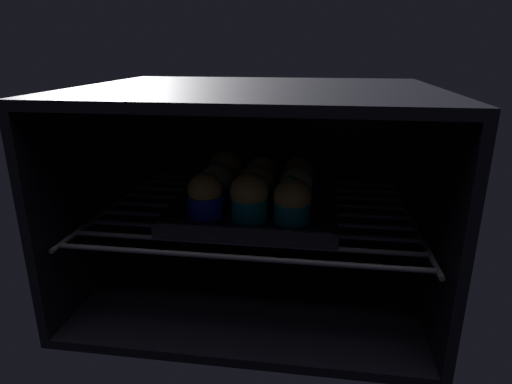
% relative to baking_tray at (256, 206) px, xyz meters
% --- Properties ---
extents(oven_cavity, '(0.59, 0.47, 0.37)m').
position_rel_baking_tray_xyz_m(oven_cavity, '(0.00, 0.05, 0.02)').
color(oven_cavity, black).
rests_on(oven_cavity, ground).
extents(oven_rack, '(0.55, 0.42, 0.01)m').
position_rel_baking_tray_xyz_m(oven_rack, '(0.00, 0.01, -0.01)').
color(oven_rack, '#42424C').
rests_on(oven_rack, oven_cavity).
extents(baking_tray, '(0.28, 0.28, 0.02)m').
position_rel_baking_tray_xyz_m(baking_tray, '(0.00, 0.00, 0.00)').
color(baking_tray, black).
rests_on(baking_tray, oven_rack).
extents(muffin_row0_col0, '(0.06, 0.06, 0.07)m').
position_rel_baking_tray_xyz_m(muffin_row0_col0, '(-0.07, -0.07, 0.04)').
color(muffin_row0_col0, '#1928B7').
rests_on(muffin_row0_col0, baking_tray).
extents(muffin_row0_col1, '(0.06, 0.06, 0.08)m').
position_rel_baking_tray_xyz_m(muffin_row0_col1, '(-0.00, -0.07, 0.04)').
color(muffin_row0_col1, '#0C8C84').
rests_on(muffin_row0_col1, baking_tray).
extents(muffin_row0_col2, '(0.06, 0.06, 0.08)m').
position_rel_baking_tray_xyz_m(muffin_row0_col2, '(0.07, -0.07, 0.04)').
color(muffin_row0_col2, '#0C8C84').
rests_on(muffin_row0_col2, baking_tray).
extents(muffin_row1_col0, '(0.06, 0.06, 0.07)m').
position_rel_baking_tray_xyz_m(muffin_row1_col0, '(-0.07, -0.00, 0.04)').
color(muffin_row1_col0, '#1928B7').
rests_on(muffin_row1_col0, baking_tray).
extents(muffin_row1_col1, '(0.06, 0.06, 0.07)m').
position_rel_baking_tray_xyz_m(muffin_row1_col1, '(-0.00, 0.00, 0.04)').
color(muffin_row1_col1, '#1928B7').
rests_on(muffin_row1_col1, baking_tray).
extents(muffin_row1_col2, '(0.06, 0.06, 0.07)m').
position_rel_baking_tray_xyz_m(muffin_row1_col2, '(0.07, 0.00, 0.04)').
color(muffin_row1_col2, '#1928B7').
rests_on(muffin_row1_col2, baking_tray).
extents(muffin_row2_col0, '(0.06, 0.06, 0.08)m').
position_rel_baking_tray_xyz_m(muffin_row2_col0, '(-0.07, 0.07, 0.04)').
color(muffin_row2_col0, red).
rests_on(muffin_row2_col0, baking_tray).
extents(muffin_row2_col1, '(0.06, 0.06, 0.07)m').
position_rel_baking_tray_xyz_m(muffin_row2_col1, '(0.00, 0.07, 0.04)').
color(muffin_row2_col1, '#0C8C84').
rests_on(muffin_row2_col1, baking_tray).
extents(muffin_row2_col2, '(0.06, 0.06, 0.07)m').
position_rel_baking_tray_xyz_m(muffin_row2_col2, '(0.07, 0.07, 0.04)').
color(muffin_row2_col2, '#1928B7').
rests_on(muffin_row2_col2, baking_tray).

